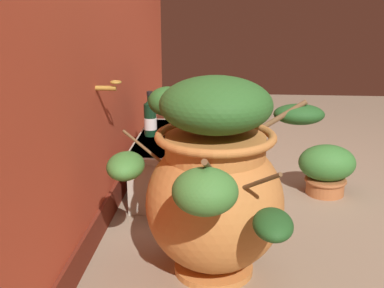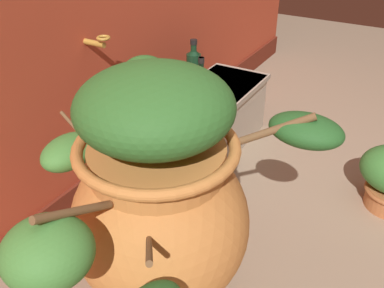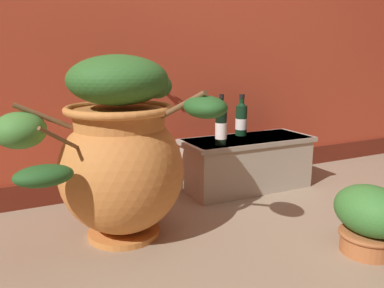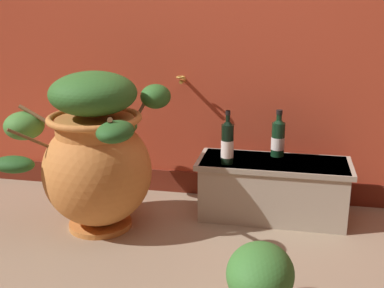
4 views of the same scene
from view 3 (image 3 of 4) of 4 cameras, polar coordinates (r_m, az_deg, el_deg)
ground_plane at (r=1.81m, az=11.04°, el=-16.16°), size 7.00×7.00×0.00m
terracotta_urn at (r=1.87m, az=-10.64°, el=-0.89°), size 0.90×0.95×0.88m
stone_ledge at (r=2.62m, az=8.06°, el=-2.53°), size 0.88×0.36×0.34m
wine_bottle_left at (r=2.65m, az=7.25°, el=3.79°), size 0.08×0.08×0.28m
wine_bottle_middle at (r=2.34m, az=4.29°, el=2.85°), size 0.07×0.07×0.31m
potted_shrub at (r=1.93m, az=24.63°, el=-9.82°), size 0.27×0.35×0.31m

